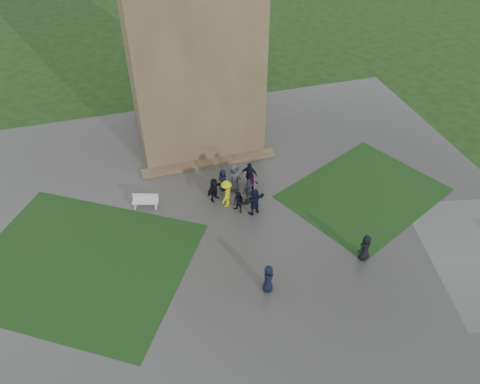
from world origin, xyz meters
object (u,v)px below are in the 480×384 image
object	(u,v)px
tower	(187,6)
pedestrian_mid	(268,278)
bench	(145,201)
pedestrian_near	(365,248)

from	to	relation	value
tower	pedestrian_mid	bearing A→B (deg)	-88.57
tower	pedestrian_mid	size ratio (longest dim) A/B	11.09
bench	pedestrian_mid	size ratio (longest dim) A/B	0.99
pedestrian_near	bench	bearing A→B (deg)	-49.87
bench	pedestrian_near	size ratio (longest dim) A/B	1.01
bench	pedestrian_mid	world-z (taller)	pedestrian_mid
pedestrian_mid	pedestrian_near	world-z (taller)	pedestrian_mid
pedestrian_mid	bench	bearing A→B (deg)	60.90
bench	pedestrian_mid	bearing A→B (deg)	-40.37
pedestrian_mid	pedestrian_near	size ratio (longest dim) A/B	1.02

